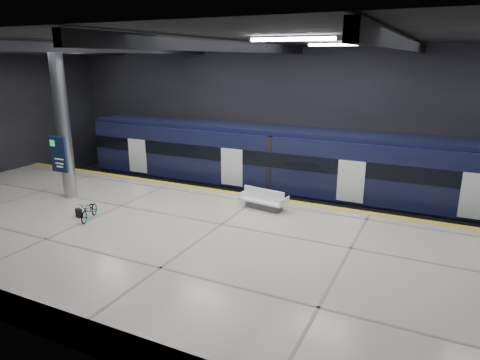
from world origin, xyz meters
The scene contains 10 objects.
ground centered at (0.00, 0.00, 0.00)m, with size 30.00×30.00×0.00m, color black.
room_shell centered at (0.00, 0.00, 5.72)m, with size 30.10×16.10×8.05m.
platform centered at (0.00, -2.50, 0.55)m, with size 30.00×11.00×1.10m, color beige.
safety_strip centered at (0.00, 2.75, 1.11)m, with size 30.00×0.40×0.01m, color gold.
rails centered at (0.00, 5.50, 0.08)m, with size 30.00×1.52×0.16m.
train centered at (2.67, 5.50, 2.06)m, with size 29.40×2.84×3.79m.
bench centered at (0.78, 1.37, 1.41)m, with size 2.12×1.12×0.89m.
bicycle centered at (-5.02, -2.83, 1.48)m, with size 0.51×1.46×0.77m, color #99999E.
pannier_bag centered at (-5.62, -2.83, 1.28)m, with size 0.30×0.18×0.35m, color black.
info_column centered at (-8.00, -1.03, 4.46)m, with size 0.90×0.78×6.90m.
Camera 1 is at (7.42, -14.68, 7.34)m, focal length 32.00 mm.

